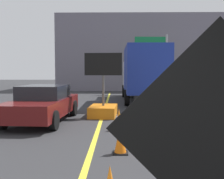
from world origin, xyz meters
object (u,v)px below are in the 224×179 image
(roadwork_sign, at_px, (216,135))
(traffic_cone_mid_lane, at_px, (120,139))
(highway_guide_sign, at_px, (157,53))
(pickup_car, at_px, (43,103))
(box_truck, at_px, (143,73))
(traffic_cone_far_lane, at_px, (119,119))
(arrow_board_trailer, at_px, (103,105))

(roadwork_sign, bearing_deg, traffic_cone_mid_lane, 98.45)
(roadwork_sign, bearing_deg, highway_guide_sign, 83.00)
(pickup_car, relative_size, highway_guide_sign, 0.94)
(box_truck, distance_m, traffic_cone_mid_lane, 11.32)
(traffic_cone_far_lane, bearing_deg, roadwork_sign, -84.52)
(roadwork_sign, xyz_separation_m, traffic_cone_far_lane, (-0.67, 7.00, -1.12))
(box_truck, distance_m, traffic_cone_far_lane, 8.79)
(pickup_car, xyz_separation_m, traffic_cone_far_lane, (2.90, -1.54, -0.34))
(roadwork_sign, relative_size, pickup_car, 0.50)
(pickup_car, xyz_separation_m, highway_guide_sign, (6.23, 13.15, 2.73))
(arrow_board_trailer, height_order, highway_guide_sign, highway_guide_sign)
(box_truck, bearing_deg, traffic_cone_far_lane, -100.56)
(box_truck, height_order, traffic_cone_mid_lane, box_truck)
(arrow_board_trailer, bearing_deg, traffic_cone_mid_lane, -82.99)
(traffic_cone_mid_lane, bearing_deg, arrow_board_trailer, 97.01)
(highway_guide_sign, bearing_deg, box_truck, -105.82)
(highway_guide_sign, relative_size, traffic_cone_mid_lane, 7.28)
(roadwork_sign, relative_size, arrow_board_trailer, 0.86)
(pickup_car, bearing_deg, arrow_board_trailer, 29.86)
(roadwork_sign, distance_m, traffic_cone_far_lane, 7.12)
(highway_guide_sign, height_order, traffic_cone_far_lane, highway_guide_sign)
(arrow_board_trailer, distance_m, traffic_cone_mid_lane, 5.46)
(pickup_car, bearing_deg, box_truck, 57.29)
(highway_guide_sign, distance_m, traffic_cone_mid_lane, 17.86)
(roadwork_sign, height_order, traffic_cone_mid_lane, roadwork_sign)
(box_truck, height_order, traffic_cone_far_lane, box_truck)
(box_truck, xyz_separation_m, traffic_cone_mid_lane, (-1.57, -11.11, -1.48))
(box_truck, relative_size, highway_guide_sign, 1.59)
(arrow_board_trailer, relative_size, box_truck, 0.34)
(arrow_board_trailer, xyz_separation_m, highway_guide_sign, (3.98, 11.86, 2.94))
(arrow_board_trailer, relative_size, traffic_cone_far_lane, 3.75)
(arrow_board_trailer, height_order, pickup_car, arrow_board_trailer)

